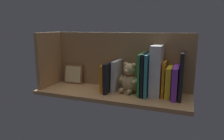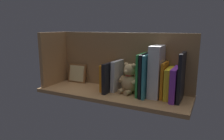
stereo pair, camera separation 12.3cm
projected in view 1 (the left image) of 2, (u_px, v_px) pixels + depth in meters
The scene contains 16 objects.
ground_plane at pixel (112, 94), 126.05cm from camera, with size 93.18×30.57×2.20cm, color #A87A4C.
shelf_back_panel at pixel (119, 60), 134.15cm from camera, with size 93.18×1.50×35.53cm, color #997248.
shelf_side_divider at pixel (50, 59), 137.62cm from camera, with size 2.40×24.57×35.53cm, color #A87A4C.
book_0 at pixel (181, 75), 112.73cm from camera, with size 1.73×16.88×25.86cm, color black.
book_1 at pixel (175, 82), 114.26cm from camera, with size 2.96×17.62×17.74cm, color purple.
book_2 at pixel (169, 82), 116.90cm from camera, with size 2.83×14.71×16.96cm, color yellow.
book_3 at pixel (164, 79), 118.08cm from camera, with size 1.46×13.60×19.80cm, color orange.
dictionary_thick_white at pixel (157, 70), 117.98cm from camera, with size 6.05×14.91×28.93cm, color silver.
book_4 at pixel (148, 74), 118.66cm from camera, with size 1.46×18.01×24.20cm, color teal.
book_5 at pixel (145, 74), 119.69cm from camera, with size 1.46×17.33×24.37cm, color black.
book_6 at pixel (141, 74), 120.73cm from camera, with size 1.26×16.62×24.16cm, color green.
teddy_bear at pixel (129, 79), 124.34cm from camera, with size 14.01×13.72×18.16cm.
book_7 at pixel (116, 75), 128.23cm from camera, with size 2.49×13.61×18.70cm, color silver.
book_8 at pixel (110, 77), 126.69cm from camera, with size 2.22×19.43×17.92cm, color black.
book_9 at pixel (106, 77), 129.42cm from camera, with size 2.73×16.17×16.31cm, color orange.
picture_frame_leaning at pixel (73, 74), 144.78cm from camera, with size 14.19×3.72×13.27cm.
Camera 1 is at (-42.53, 112.70, 38.76)cm, focal length 33.06 mm.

